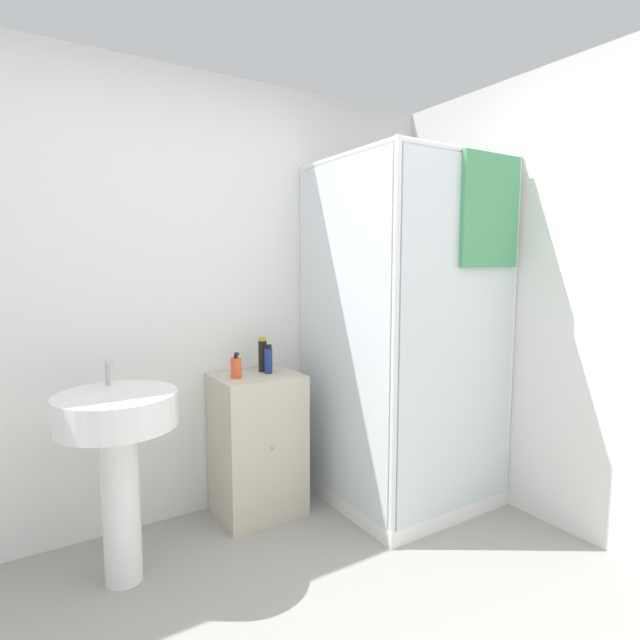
{
  "coord_description": "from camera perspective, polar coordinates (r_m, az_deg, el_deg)",
  "views": [
    {
      "loc": [
        -0.83,
        -1.08,
        1.45
      ],
      "look_at": [
        0.55,
        1.11,
        1.16
      ],
      "focal_mm": 28.0,
      "sensor_mm": 36.0,
      "label": 1
    }
  ],
  "objects": [
    {
      "name": "wall_back",
      "position": [
        2.91,
        -15.53,
        2.27
      ],
      "size": [
        6.4,
        0.06,
        2.5
      ],
      "primitive_type": "cube",
      "color": "white",
      "rests_on": "ground_plane"
    },
    {
      "name": "shower_enclosure",
      "position": [
        3.09,
        9.63,
        -10.22
      ],
      "size": [
        0.92,
        0.95,
        2.05
      ],
      "color": "white",
      "rests_on": "ground_plane"
    },
    {
      "name": "vanity_cabinet",
      "position": [
        3.0,
        -7.14,
        -13.9
      ],
      "size": [
        0.47,
        0.41,
        0.82
      ],
      "color": "beige",
      "rests_on": "ground_plane"
    },
    {
      "name": "sink",
      "position": [
        2.46,
        -22.08,
        -12.72
      ],
      "size": [
        0.53,
        0.53,
        1.01
      ],
      "color": "white",
      "rests_on": "ground_plane"
    },
    {
      "name": "soap_dispenser",
      "position": [
        2.8,
        -9.58,
        -5.38
      ],
      "size": [
        0.06,
        0.06,
        0.14
      ],
      "color": "#E5562D",
      "rests_on": "vanity_cabinet"
    },
    {
      "name": "shampoo_bottle_tall_black",
      "position": [
        2.94,
        -6.58,
        -3.96
      ],
      "size": [
        0.05,
        0.05,
        0.21
      ],
      "color": "black",
      "rests_on": "vanity_cabinet"
    },
    {
      "name": "shampoo_bottle_blue",
      "position": [
        2.89,
        -5.92,
        -4.52
      ],
      "size": [
        0.05,
        0.05,
        0.17
      ],
      "color": "navy",
      "rests_on": "vanity_cabinet"
    }
  ]
}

